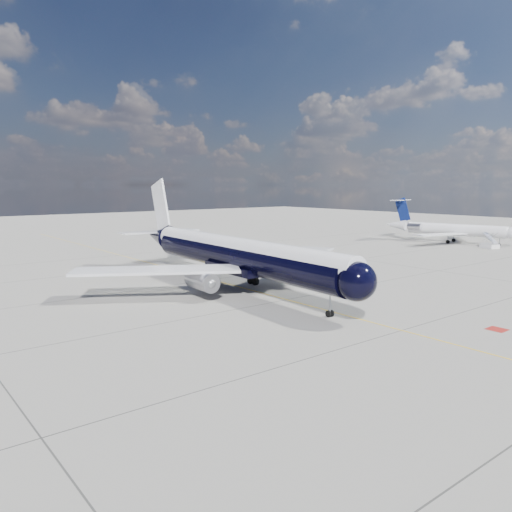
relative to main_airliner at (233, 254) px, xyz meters
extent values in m
plane|color=gray|center=(0.74, 10.96, -4.20)|extent=(320.00, 320.00, 0.00)
cube|color=yellow|center=(0.74, 5.96, -4.20)|extent=(0.16, 160.00, 0.01)
cube|color=maroon|center=(7.54, -29.04, -4.20)|extent=(1.60, 1.60, 0.01)
cylinder|color=black|center=(-0.07, -1.30, -0.19)|extent=(5.57, 36.46, 3.63)
sphere|color=black|center=(-1.09, -20.39, -0.19)|extent=(3.82, 3.82, 3.63)
cone|color=black|center=(1.13, 21.12, 0.39)|extent=(3.98, 6.87, 3.63)
cylinder|color=white|center=(-0.07, -1.30, 0.72)|extent=(4.88, 38.32, 2.83)
cube|color=black|center=(-1.10, -20.58, 0.34)|extent=(2.35, 1.27, 0.53)
cube|color=white|center=(-10.01, 0.67, -1.05)|extent=(18.18, 13.56, 0.31)
cube|color=white|center=(10.03, -0.41, -1.05)|extent=(18.65, 12.07, 0.31)
cube|color=black|center=(-0.07, -1.30, -1.52)|extent=(4.52, 9.76, 0.96)
cylinder|color=#B0B0B8|center=(-6.37, -2.88, -2.15)|extent=(2.37, 4.50, 2.14)
cylinder|color=#B0B0B8|center=(6.03, -3.54, -2.15)|extent=(2.37, 4.50, 2.14)
sphere|color=gray|center=(-6.48, -4.88, -2.15)|extent=(1.11, 1.11, 1.05)
sphere|color=gray|center=(5.92, -5.55, -2.15)|extent=(1.11, 1.11, 1.05)
cube|color=white|center=(-6.36, -2.69, -1.43)|extent=(0.37, 3.06, 1.05)
cube|color=white|center=(6.04, -3.35, -1.43)|extent=(0.37, 3.06, 1.05)
cube|color=white|center=(1.11, 20.65, 5.26)|extent=(0.63, 6.07, 8.15)
cube|color=white|center=(1.13, 21.12, 1.15)|extent=(12.57, 3.72, 0.21)
cylinder|color=gray|center=(-0.91, -17.05, -3.01)|extent=(0.18, 0.18, 2.01)
cylinder|color=black|center=(-1.11, -17.04, -3.87)|extent=(0.21, 0.68, 0.67)
cylinder|color=black|center=(-0.72, -17.06, -3.87)|extent=(0.21, 0.68, 0.67)
cylinder|color=gray|center=(-3.05, 0.29, -2.91)|extent=(0.26, 0.26, 1.82)
cylinder|color=gray|center=(3.06, -0.03, -2.91)|extent=(0.26, 0.26, 1.82)
cylinder|color=black|center=(-3.07, -0.23, -3.67)|extent=(0.49, 1.07, 1.05)
cylinder|color=black|center=(-3.02, 0.82, -3.67)|extent=(0.49, 1.07, 1.05)
cylinder|color=black|center=(3.03, -0.56, -3.67)|extent=(0.49, 1.07, 1.05)
cylinder|color=black|center=(3.09, 0.49, -3.67)|extent=(0.49, 1.07, 1.05)
cylinder|color=white|center=(65.72, 8.45, -1.28)|extent=(6.76, 20.77, 2.54)
cone|color=white|center=(62.90, 21.79, -0.91)|extent=(3.46, 5.13, 2.54)
cube|color=white|center=(59.08, 8.01, -1.85)|extent=(12.13, 6.15, 0.21)
cube|color=white|center=(71.97, 10.73, -1.85)|extent=(10.95, 9.86, 0.21)
cylinder|color=#B0B0B8|center=(62.04, 16.32, -0.91)|extent=(2.00, 3.24, 1.41)
cylinder|color=#B0B0B8|center=(65.90, 17.14, -0.91)|extent=(2.00, 3.24, 1.41)
cube|color=white|center=(62.50, 16.42, -0.91)|extent=(1.23, 1.67, 0.17)
cube|color=white|center=(65.44, 17.04, -0.91)|extent=(1.23, 1.67, 0.17)
cube|color=#0B174F|center=(63.19, 20.41, 2.62)|extent=(1.04, 3.92, 5.77)
cube|color=white|center=(63.07, 20.96, 4.88)|extent=(7.75, 3.40, 0.15)
cylinder|color=gray|center=(67.56, -0.30, -3.31)|extent=(0.18, 0.18, 1.60)
cylinder|color=black|center=(67.56, -0.30, -3.92)|extent=(0.28, 0.59, 0.56)
cylinder|color=gray|center=(63.68, 8.98, -3.31)|extent=(0.22, 0.22, 1.60)
cylinder|color=gray|center=(67.36, 9.75, -3.31)|extent=(0.22, 0.22, 1.60)
cylinder|color=black|center=(63.68, 8.98, -3.80)|extent=(0.46, 0.84, 0.79)
cylinder|color=black|center=(67.36, 9.75, -3.80)|extent=(0.46, 0.84, 0.79)
cube|color=white|center=(62.83, -0.62, -3.76)|extent=(3.03, 3.46, 0.89)
cube|color=#B0B0B8|center=(62.83, -0.62, -2.13)|extent=(1.95, 3.06, 2.04)
cylinder|color=gray|center=(62.26, -0.47, -1.93)|extent=(0.78, 2.72, 1.99)
cylinder|color=gray|center=(63.40, -0.76, -1.93)|extent=(0.78, 2.72, 1.99)
camera|label=1|loc=(-35.38, -49.07, 8.36)|focal=35.00mm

